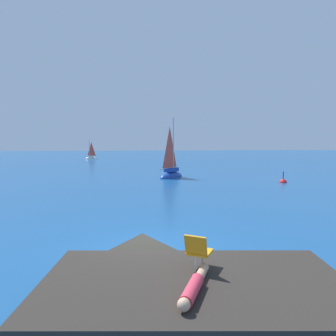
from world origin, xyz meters
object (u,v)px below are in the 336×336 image
person_sunbather (194,287)px  marker_buoy (283,183)px  sailboat_near (171,174)px  sailboat_far (91,158)px  beach_chair (198,250)px

person_sunbather → marker_buoy: marker_buoy is taller
sailboat_near → sailboat_far: 28.31m
sailboat_near → beach_chair: (-1.41, -20.03, 0.69)m
person_sunbather → marker_buoy: size_ratio=1.47×
sailboat_near → person_sunbather: bearing=-143.9°
sailboat_far → person_sunbather: sailboat_far is taller
person_sunbather → beach_chair: (0.26, 0.98, 0.33)m
sailboat_near → beach_chair: bearing=-143.4°
sailboat_far → beach_chair: bearing=87.6°
sailboat_near → sailboat_far: (-11.15, 26.02, -0.11)m
sailboat_near → beach_chair: sailboat_near is taller
sailboat_near → marker_buoy: sailboat_near is taller
sailboat_near → marker_buoy: 9.19m
person_sunbather → sailboat_near: bearing=19.1°
sailboat_near → person_sunbather: (-1.67, -21.01, 0.36)m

